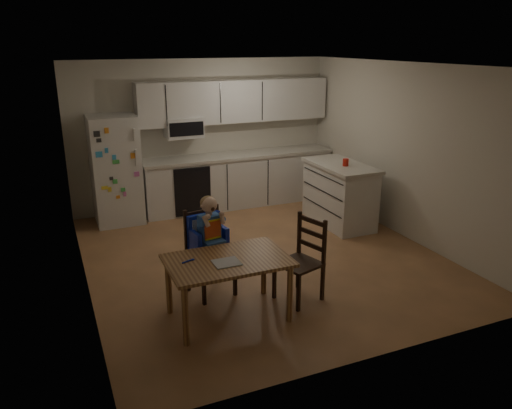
{
  "coord_description": "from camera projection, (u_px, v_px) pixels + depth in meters",
  "views": [
    {
      "loc": [
        -2.51,
        -5.68,
        2.78
      ],
      "look_at": [
        -0.38,
        -0.7,
        0.99
      ],
      "focal_mm": 35.0,
      "sensor_mm": 36.0,
      "label": 1
    }
  ],
  "objects": [
    {
      "name": "chair_side",
      "position": [
        305.0,
        253.0,
        5.53
      ],
      "size": [
        0.53,
        0.53,
        0.95
      ],
      "rotation": [
        0.0,
        0.0,
        -1.26
      ],
      "color": "black",
      "rests_on": "ground"
    },
    {
      "name": "red_cup",
      "position": [
        346.0,
        162.0,
        7.54
      ],
      "size": [
        0.09,
        0.09,
        0.11
      ],
      "primitive_type": "cylinder",
      "color": "red",
      "rests_on": "kitchen_island"
    },
    {
      "name": "dining_table",
      "position": [
        228.0,
        267.0,
        5.09
      ],
      "size": [
        1.24,
        0.8,
        0.66
      ],
      "color": "brown",
      "rests_on": "ground"
    },
    {
      "name": "chair_booster",
      "position": [
        208.0,
        235.0,
        5.59
      ],
      "size": [
        0.51,
        0.51,
        1.17
      ],
      "rotation": [
        0.0,
        0.0,
        0.17
      ],
      "color": "black",
      "rests_on": "ground"
    },
    {
      "name": "room",
      "position": [
        247.0,
        158.0,
        6.79
      ],
      "size": [
        4.52,
        5.01,
        2.51
      ],
      "color": "brown",
      "rests_on": "ground"
    },
    {
      "name": "kitchen_island",
      "position": [
        339.0,
        194.0,
        7.82
      ],
      "size": [
        0.69,
        1.31,
        0.97
      ],
      "color": "silver",
      "rests_on": "ground"
    },
    {
      "name": "refrigerator",
      "position": [
        116.0,
        170.0,
        7.8
      ],
      "size": [
        0.72,
        0.7,
        1.7
      ],
      "primitive_type": "cube",
      "color": "silver",
      "rests_on": "ground"
    },
    {
      "name": "toddler_spoon",
      "position": [
        187.0,
        261.0,
        4.99
      ],
      "size": [
        0.12,
        0.06,
        0.02
      ],
      "primitive_type": "cylinder",
      "rotation": [
        0.0,
        1.57,
        0.35
      ],
      "color": "#162BB8",
      "rests_on": "dining_table"
    },
    {
      "name": "napkin",
      "position": [
        227.0,
        263.0,
        4.97
      ],
      "size": [
        0.26,
        0.23,
        0.01
      ],
      "primitive_type": "cube",
      "color": "#B0B0B5",
      "rests_on": "dining_table"
    },
    {
      "name": "kitchen_run",
      "position": [
        236.0,
        156.0,
        8.63
      ],
      "size": [
        3.37,
        0.62,
        2.15
      ],
      "color": "silver",
      "rests_on": "ground"
    }
  ]
}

